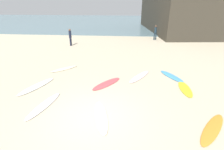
{
  "coord_description": "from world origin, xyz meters",
  "views": [
    {
      "loc": [
        1.34,
        -5.99,
        4.55
      ],
      "look_at": [
        0.45,
        3.86,
        0.3
      ],
      "focal_mm": 27.3,
      "sensor_mm": 36.0,
      "label": 1
    }
  ],
  "objects_px": {
    "surfboard_3": "(64,69)",
    "surfboard_4": "(172,76)",
    "surfboard_6": "(107,84)",
    "surfboard_1": "(44,105)",
    "surfboard_7": "(37,86)",
    "surfboard_5": "(212,129)",
    "beachgoer_near": "(70,36)",
    "beachgoer_mid": "(155,32)",
    "surfboard_0": "(101,116)",
    "surfboard_2": "(185,89)",
    "surfboard_8": "(140,76)"
  },
  "relations": [
    {
      "from": "surfboard_5",
      "to": "surfboard_7",
      "type": "distance_m",
      "value": 9.05
    },
    {
      "from": "surfboard_0",
      "to": "surfboard_4",
      "type": "distance_m",
      "value": 6.15
    },
    {
      "from": "surfboard_4",
      "to": "surfboard_6",
      "type": "distance_m",
      "value": 4.4
    },
    {
      "from": "surfboard_5",
      "to": "beachgoer_near",
      "type": "xyz_separation_m",
      "value": [
        -9.75,
        12.98,
        1.02
      ]
    },
    {
      "from": "surfboard_1",
      "to": "surfboard_4",
      "type": "relative_size",
      "value": 1.16
    },
    {
      "from": "surfboard_8",
      "to": "surfboard_0",
      "type": "bearing_deg",
      "value": 98.26
    },
    {
      "from": "surfboard_7",
      "to": "beachgoer_mid",
      "type": "distance_m",
      "value": 16.69
    },
    {
      "from": "surfboard_0",
      "to": "surfboard_7",
      "type": "relative_size",
      "value": 0.92
    },
    {
      "from": "surfboard_3",
      "to": "surfboard_6",
      "type": "relative_size",
      "value": 0.94
    },
    {
      "from": "surfboard_0",
      "to": "beachgoer_mid",
      "type": "bearing_deg",
      "value": 60.24
    },
    {
      "from": "surfboard_1",
      "to": "surfboard_7",
      "type": "height_order",
      "value": "surfboard_7"
    },
    {
      "from": "surfboard_4",
      "to": "beachgoer_near",
      "type": "bearing_deg",
      "value": 112.16
    },
    {
      "from": "surfboard_1",
      "to": "surfboard_5",
      "type": "relative_size",
      "value": 1.02
    },
    {
      "from": "surfboard_8",
      "to": "beachgoer_mid",
      "type": "relative_size",
      "value": 1.34
    },
    {
      "from": "surfboard_3",
      "to": "surfboard_4",
      "type": "distance_m",
      "value": 7.59
    },
    {
      "from": "surfboard_7",
      "to": "surfboard_8",
      "type": "xyz_separation_m",
      "value": [
        6.07,
        1.96,
        0.0
      ]
    },
    {
      "from": "surfboard_1",
      "to": "surfboard_3",
      "type": "distance_m",
      "value": 4.82
    },
    {
      "from": "surfboard_8",
      "to": "beachgoer_mid",
      "type": "distance_m",
      "value": 12.55
    },
    {
      "from": "surfboard_6",
      "to": "beachgoer_near",
      "type": "distance_m",
      "value": 10.79
    },
    {
      "from": "surfboard_1",
      "to": "surfboard_6",
      "type": "distance_m",
      "value": 3.75
    },
    {
      "from": "surfboard_0",
      "to": "surfboard_2",
      "type": "distance_m",
      "value": 5.25
    },
    {
      "from": "surfboard_0",
      "to": "surfboard_7",
      "type": "xyz_separation_m",
      "value": [
        -4.17,
        2.48,
        0.0
      ]
    },
    {
      "from": "surfboard_0",
      "to": "surfboard_2",
      "type": "relative_size",
      "value": 1.19
    },
    {
      "from": "surfboard_8",
      "to": "surfboard_4",
      "type": "bearing_deg",
      "value": -142.59
    },
    {
      "from": "surfboard_6",
      "to": "surfboard_7",
      "type": "height_order",
      "value": "surfboard_7"
    },
    {
      "from": "surfboard_3",
      "to": "beachgoer_near",
      "type": "distance_m",
      "value": 7.52
    },
    {
      "from": "surfboard_2",
      "to": "beachgoer_mid",
      "type": "height_order",
      "value": "beachgoer_mid"
    },
    {
      "from": "surfboard_5",
      "to": "beachgoer_near",
      "type": "height_order",
      "value": "beachgoer_near"
    },
    {
      "from": "beachgoer_mid",
      "to": "surfboard_1",
      "type": "bearing_deg",
      "value": -111.26
    },
    {
      "from": "surfboard_4",
      "to": "surfboard_8",
      "type": "height_order",
      "value": "surfboard_8"
    },
    {
      "from": "surfboard_7",
      "to": "beachgoer_near",
      "type": "height_order",
      "value": "beachgoer_near"
    },
    {
      "from": "beachgoer_near",
      "to": "beachgoer_mid",
      "type": "height_order",
      "value": "beachgoer_near"
    },
    {
      "from": "surfboard_6",
      "to": "surfboard_7",
      "type": "distance_m",
      "value": 4.1
    },
    {
      "from": "beachgoer_mid",
      "to": "surfboard_5",
      "type": "bearing_deg",
      "value": -87.02
    },
    {
      "from": "surfboard_2",
      "to": "beachgoer_near",
      "type": "xyz_separation_m",
      "value": [
        -9.7,
        9.67,
        1.01
      ]
    },
    {
      "from": "surfboard_1",
      "to": "surfboard_2",
      "type": "distance_m",
      "value": 7.56
    },
    {
      "from": "surfboard_4",
      "to": "beachgoer_mid",
      "type": "xyz_separation_m",
      "value": [
        0.54,
        12.01,
        0.99
      ]
    },
    {
      "from": "surfboard_6",
      "to": "beachgoer_near",
      "type": "height_order",
      "value": "beachgoer_near"
    },
    {
      "from": "surfboard_7",
      "to": "surfboard_8",
      "type": "distance_m",
      "value": 6.38
    },
    {
      "from": "surfboard_2",
      "to": "surfboard_8",
      "type": "distance_m",
      "value": 2.9
    },
    {
      "from": "surfboard_3",
      "to": "surfboard_4",
      "type": "bearing_deg",
      "value": -141.13
    },
    {
      "from": "surfboard_6",
      "to": "surfboard_8",
      "type": "distance_m",
      "value": 2.39
    },
    {
      "from": "surfboard_8",
      "to": "surfboard_1",
      "type": "bearing_deg",
      "value": 70.54
    },
    {
      "from": "surfboard_6",
      "to": "surfboard_1",
      "type": "bearing_deg",
      "value": -99.33
    },
    {
      "from": "surfboard_1",
      "to": "surfboard_6",
      "type": "xyz_separation_m",
      "value": [
        2.7,
        2.6,
        -0.0
      ]
    },
    {
      "from": "surfboard_6",
      "to": "surfboard_8",
      "type": "xyz_separation_m",
      "value": [
        2.03,
        1.25,
        0.01
      ]
    },
    {
      "from": "surfboard_2",
      "to": "beachgoer_near",
      "type": "bearing_deg",
      "value": 136.44
    },
    {
      "from": "surfboard_3",
      "to": "beachgoer_near",
      "type": "bearing_deg",
      "value": -32.09
    },
    {
      "from": "surfboard_6",
      "to": "surfboard_7",
      "type": "bearing_deg",
      "value": -133.21
    },
    {
      "from": "surfboard_1",
      "to": "surfboard_8",
      "type": "relative_size",
      "value": 1.0
    }
  ]
}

